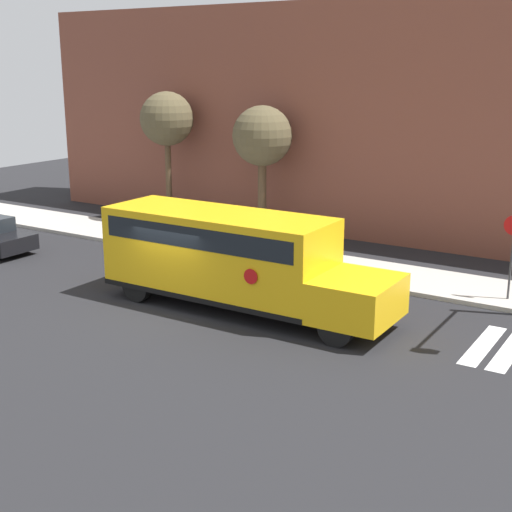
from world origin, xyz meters
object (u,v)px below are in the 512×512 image
object	(u,v)px
school_bus	(231,255)
tree_near_sidewalk	(167,120)
stop_sign	(512,247)
tree_far_sidewalk	(262,138)

from	to	relation	value
school_bus	tree_near_sidewalk	world-z (taller)	tree_near_sidewalk
stop_sign	tree_near_sidewalk	xyz separation A→B (m)	(-16.54, 3.70, 2.98)
stop_sign	tree_far_sidewalk	size ratio (longest dim) A/B	0.50
school_bus	tree_far_sidewalk	xyz separation A→B (m)	(-4.21, 8.65, 2.60)
tree_near_sidewalk	tree_far_sidewalk	distance (m)	5.19
school_bus	stop_sign	size ratio (longest dim) A/B	3.29
tree_far_sidewalk	tree_near_sidewalk	bearing A→B (deg)	179.98
stop_sign	tree_far_sidewalk	xyz separation A→B (m)	(-11.37, 3.70, 2.46)
school_bus	tree_near_sidewalk	size ratio (longest dim) A/B	1.53
stop_sign	tree_near_sidewalk	distance (m)	17.21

